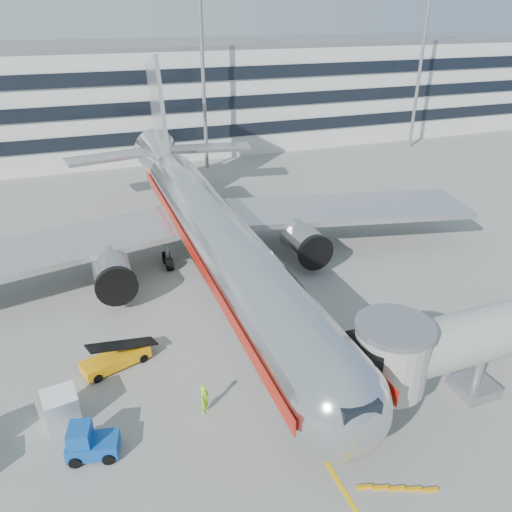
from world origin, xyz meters
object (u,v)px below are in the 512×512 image
object	(u,v)px
cargo_container_front	(61,408)
ramp_worker	(205,399)
belt_loader	(116,358)
baggage_tug	(89,443)
main_jet	(209,227)

from	to	relation	value
cargo_container_front	ramp_worker	world-z (taller)	cargo_container_front
cargo_container_front	belt_loader	bearing A→B (deg)	49.39
belt_loader	baggage_tug	xyz separation A→B (m)	(-1.98, -6.70, 0.22)
main_jet	baggage_tug	size ratio (longest dim) A/B	18.55
main_jet	belt_loader	size ratio (longest dim) A/B	11.32
main_jet	belt_loader	distance (m)	13.91
belt_loader	ramp_worker	xyz separation A→B (m)	(4.22, -5.81, 0.31)
baggage_tug	ramp_worker	world-z (taller)	baggage_tug
main_jet	ramp_worker	size ratio (longest dim) A/B	28.03
belt_loader	baggage_tug	bearing A→B (deg)	-106.50
main_jet	belt_loader	xyz separation A→B (m)	(-8.95, -10.01, -3.64)
baggage_tug	ramp_worker	xyz separation A→B (m)	(6.20, 0.89, 0.09)
belt_loader	cargo_container_front	size ratio (longest dim) A/B	2.27
ramp_worker	belt_loader	bearing A→B (deg)	79.88
main_jet	ramp_worker	world-z (taller)	main_jet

